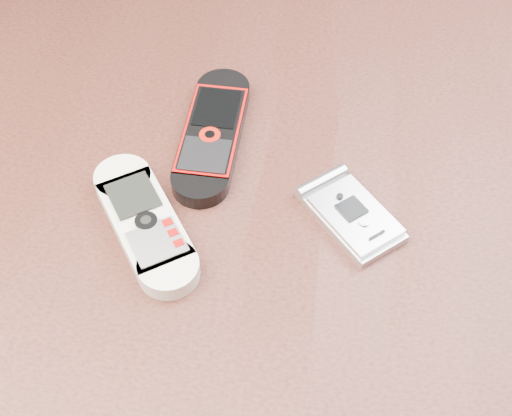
{
  "coord_description": "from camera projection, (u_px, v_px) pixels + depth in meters",
  "views": [
    {
      "loc": [
        0.04,
        -0.34,
        1.19
      ],
      "look_at": [
        0.01,
        0.0,
        0.76
      ],
      "focal_mm": 50.0,
      "sensor_mm": 36.0,
      "label": 1
    }
  ],
  "objects": [
    {
      "name": "table",
      "position": [
        250.0,
        288.0,
        0.64
      ],
      "size": [
        1.2,
        0.8,
        0.75
      ],
      "color": "black",
      "rests_on": "ground"
    },
    {
      "name": "nokia_white",
      "position": [
        145.0,
        222.0,
        0.54
      ],
      "size": [
        0.11,
        0.14,
        0.02
      ],
      "primitive_type": "cube",
      "rotation": [
        0.0,
        0.0,
        0.57
      ],
      "color": "white",
      "rests_on": "table"
    },
    {
      "name": "nokia_black_red",
      "position": [
        212.0,
        133.0,
        0.6
      ],
      "size": [
        0.05,
        0.15,
        0.02
      ],
      "primitive_type": "cube",
      "rotation": [
        0.0,
        0.0,
        -0.05
      ],
      "color": "black",
      "rests_on": "table"
    },
    {
      "name": "motorola_razr",
      "position": [
        353.0,
        215.0,
        0.54
      ],
      "size": [
        0.09,
        0.1,
        0.01
      ],
      "primitive_type": "cube",
      "rotation": [
        0.0,
        0.0,
        0.68
      ],
      "color": "silver",
      "rests_on": "table"
    }
  ]
}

